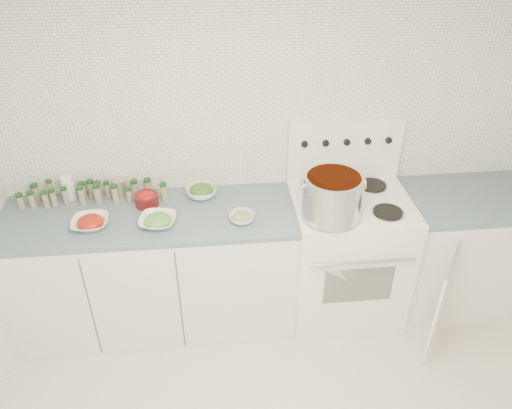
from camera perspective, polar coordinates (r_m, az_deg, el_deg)
name	(u,v)px	position (r m, az deg, el deg)	size (l,w,h in m)	color
room_walls	(326,239)	(1.85, 8.02, -3.90)	(3.54, 3.04, 2.52)	white
counter_left	(155,270)	(3.46, -11.46, -7.32)	(1.85, 0.62, 0.90)	white
stove	(345,252)	(3.51, 10.17, -5.42)	(0.76, 0.70, 1.36)	white
counter_right	(458,250)	(3.83, 22.09, -4.88)	(0.89, 0.95, 0.90)	white
stock_pot	(332,195)	(2.98, 8.72, 1.09)	(0.37, 0.35, 0.27)	silver
bowl_tomato	(90,222)	(3.16, -18.43, -1.95)	(0.22, 0.22, 0.07)	white
bowl_snowpea	(158,221)	(3.07, -11.17, -1.81)	(0.25, 0.25, 0.07)	white
bowl_broccoli	(201,191)	(3.30, -6.25, 1.55)	(0.22, 0.22, 0.08)	white
bowl_zucchini	(242,217)	(3.04, -1.63, -1.45)	(0.17, 0.17, 0.06)	white
bowl_pepper	(147,199)	(3.26, -12.40, 0.63)	(0.15, 0.15, 0.09)	#520F0E
salt_canister	(69,188)	(3.45, -20.64, 1.77)	(0.08, 0.08, 0.16)	white
tin_can	(120,187)	(3.40, -15.31, 1.91)	(0.08, 0.08, 0.11)	#B1A695
spice_cluster	(88,193)	(3.39, -18.64, 1.28)	(0.95, 0.15, 0.14)	gray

